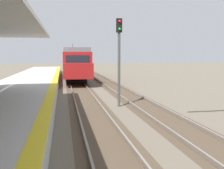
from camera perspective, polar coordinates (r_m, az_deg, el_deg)
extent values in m
cube|color=yellow|center=(12.60, -13.61, -3.74)|extent=(0.50, 80.00, 0.01)
cube|color=#4C3D2D|center=(16.74, -5.43, -4.26)|extent=(2.34, 120.00, 0.01)
cube|color=slate|center=(16.68, -7.90, -4.05)|extent=(0.08, 120.00, 0.15)
cube|color=slate|center=(16.80, -2.98, -3.92)|extent=(0.08, 120.00, 0.15)
cube|color=#4C3D2D|center=(17.37, 5.84, -3.88)|extent=(2.34, 120.00, 0.01)
cube|color=slate|center=(17.17, 3.54, -3.71)|extent=(0.08, 120.00, 0.15)
cube|color=slate|center=(17.57, 8.10, -3.53)|extent=(0.08, 120.00, 0.15)
cube|color=maroon|center=(35.18, -8.22, 4.61)|extent=(2.90, 18.00, 2.70)
cube|color=slate|center=(35.17, -8.26, 7.17)|extent=(2.67, 18.00, 0.44)
cube|color=black|center=(26.17, -7.41, 4.96)|extent=(2.32, 0.06, 1.21)
cube|color=maroon|center=(25.42, -7.28, 2.94)|extent=(2.78, 1.60, 1.49)
cube|color=black|center=(35.27, -5.85, 5.30)|extent=(0.04, 15.84, 0.86)
cylinder|color=#333333|center=(38.79, -8.49, 8.07)|extent=(0.06, 0.06, 0.90)
cube|color=black|center=(29.45, -7.69, 0.97)|extent=(2.17, 2.20, 0.72)
cube|color=black|center=(41.10, -8.52, 2.45)|extent=(2.17, 2.20, 0.72)
cylinder|color=#4C4C4C|center=(15.69, 1.52, 3.15)|extent=(0.16, 0.16, 4.40)
cube|color=black|center=(15.77, 1.55, 12.63)|extent=(0.32, 0.24, 0.80)
sphere|color=red|center=(15.66, 1.66, 13.48)|extent=(0.16, 0.16, 0.16)
sphere|color=green|center=(15.61, 1.66, 11.88)|extent=(0.16, 0.16, 0.16)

